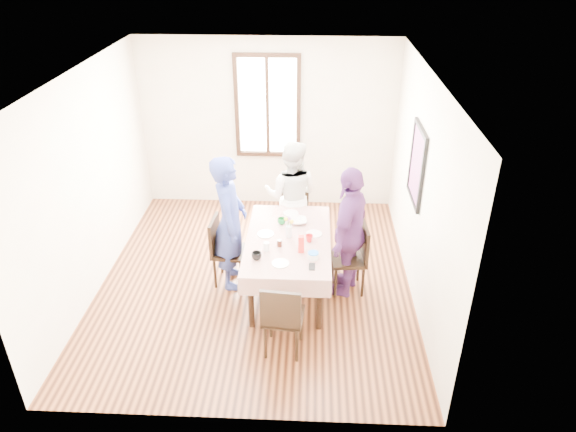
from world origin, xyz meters
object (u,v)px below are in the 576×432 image
object	(u,v)px
chair_right	(348,259)
chair_far	(292,217)
person_right	(348,232)
person_far	(292,196)
person_left	(230,222)
chair_near	(283,316)
chair_left	(230,251)
dining_table	(288,265)

from	to	relation	value
chair_right	chair_far	bearing A→B (deg)	30.79
chair_far	person_right	size ratio (longest dim) A/B	0.54
person_far	person_right	bearing A→B (deg)	134.73
person_left	chair_near	bearing A→B (deg)	-152.75
chair_left	person_right	xyz separation A→B (m)	(1.48, -0.10, 0.39)
person_right	chair_far	bearing A→B (deg)	-123.70
chair_near	person_far	xyz separation A→B (m)	(0.00, 2.15, 0.35)
chair_right	chair_far	distance (m)	1.28
dining_table	person_left	size ratio (longest dim) A/B	0.90
chair_left	person_left	size ratio (longest dim) A/B	0.52
chair_near	person_left	distance (m)	1.50
person_right	person_far	bearing A→B (deg)	-123.18
chair_near	chair_right	bearing A→B (deg)	62.28
dining_table	person_left	bearing A→B (deg)	168.53
person_left	person_far	bearing A→B (deg)	-41.80
chair_near	person_right	size ratio (longest dim) A/B	0.54
chair_left	person_right	size ratio (longest dim) A/B	0.54
dining_table	chair_far	distance (m)	1.09
chair_near	person_left	size ratio (longest dim) A/B	0.52
dining_table	person_far	distance (m)	1.15
chair_right	person_left	size ratio (longest dim) A/B	0.52
person_far	person_right	world-z (taller)	person_right
chair_far	person_left	bearing A→B (deg)	59.73
chair_far	person_right	bearing A→B (deg)	132.74
chair_far	dining_table	bearing A→B (deg)	97.60
chair_right	person_far	distance (m)	1.31
chair_right	person_far	world-z (taller)	person_far
chair_left	chair_far	xyz separation A→B (m)	(0.75, 0.94, 0.00)
person_right	chair_right	bearing A→B (deg)	111.16
dining_table	chair_far	size ratio (longest dim) A/B	1.74
person_left	person_right	size ratio (longest dim) A/B	1.04
dining_table	chair_far	bearing A→B (deg)	90.00
chair_left	person_far	size ratio (longest dim) A/B	0.57
chair_near	person_far	bearing A→B (deg)	95.72
dining_table	person_right	xyz separation A→B (m)	(0.73, 0.05, 0.47)
chair_right	chair_near	xyz separation A→B (m)	(-0.75, -1.14, 0.00)
dining_table	person_far	bearing A→B (deg)	90.00
chair_left	chair_far	size ratio (longest dim) A/B	1.00
chair_far	chair_near	bearing A→B (deg)	97.60
dining_table	chair_far	world-z (taller)	chair_far
chair_right	person_left	world-z (taller)	person_left
chair_far	person_left	world-z (taller)	person_left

